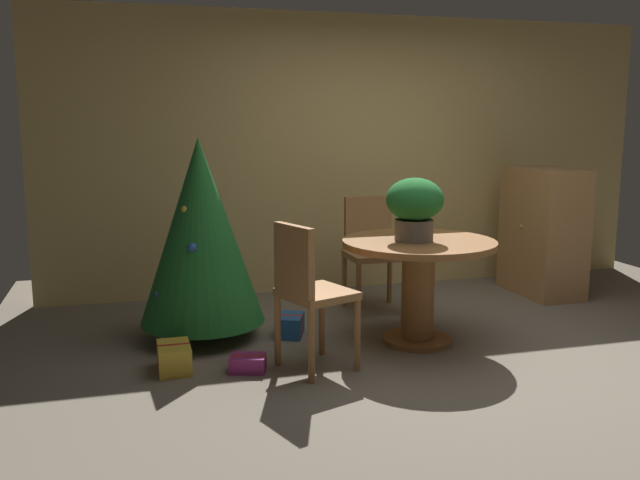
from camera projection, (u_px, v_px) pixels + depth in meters
ground_plane at (459, 357)px, 4.72m from camera, size 6.60×6.60×0.00m
back_wall_panel at (358, 154)px, 6.58m from camera, size 6.00×0.10×2.60m
round_dining_table at (418, 271)px, 4.95m from camera, size 1.11×1.11×0.77m
flower_vase at (415, 205)px, 4.84m from camera, size 0.41×0.41×0.45m
wooden_chair_far at (372, 246)px, 5.88m from camera, size 0.47×0.43×0.97m
wooden_chair_left_near at (308, 287)px, 4.39m from camera, size 0.53×0.55×0.97m
holiday_tree at (201, 231)px, 5.00m from camera, size 0.92×0.92×1.50m
gift_box_gold at (174, 358)px, 4.45m from camera, size 0.21×0.31×0.18m
gift_box_purple at (248, 363)px, 4.46m from camera, size 0.27×0.23×0.11m
gift_box_blue at (291, 325)px, 5.19m from camera, size 0.27×0.32×0.16m
wooden_cabinet at (543, 232)px, 6.38m from camera, size 0.48×0.83×1.19m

